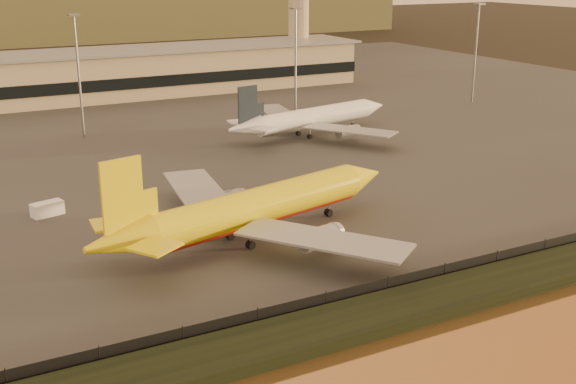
% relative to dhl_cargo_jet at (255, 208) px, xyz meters
% --- Properties ---
extents(ground, '(900.00, 900.00, 0.00)m').
position_rel_dhl_cargo_jet_xyz_m(ground, '(3.49, -9.53, -4.56)').
color(ground, black).
rests_on(ground, ground).
extents(embankment, '(320.00, 7.00, 1.40)m').
position_rel_dhl_cargo_jet_xyz_m(embankment, '(3.49, -26.53, -3.86)').
color(embankment, black).
rests_on(embankment, ground).
extents(tarmac, '(320.00, 220.00, 0.20)m').
position_rel_dhl_cargo_jet_xyz_m(tarmac, '(3.49, 85.47, -4.46)').
color(tarmac, '#2D2D2D').
rests_on(tarmac, ground).
extents(perimeter_fence, '(300.00, 0.05, 2.20)m').
position_rel_dhl_cargo_jet_xyz_m(perimeter_fence, '(3.49, -22.53, -3.26)').
color(perimeter_fence, black).
rests_on(perimeter_fence, tarmac).
extents(terminal_building, '(202.00, 25.00, 12.60)m').
position_rel_dhl_cargo_jet_xyz_m(terminal_building, '(-11.03, 116.02, 1.69)').
color(terminal_building, tan).
rests_on(terminal_building, tarmac).
extents(control_tower, '(11.20, 11.20, 35.50)m').
position_rel_dhl_cargo_jet_xyz_m(control_tower, '(73.49, 121.47, 17.10)').
color(control_tower, tan).
rests_on(control_tower, tarmac).
extents(apron_light_masts, '(152.20, 12.20, 25.40)m').
position_rel_dhl_cargo_jet_xyz_m(apron_light_masts, '(18.49, 65.47, 11.14)').
color(apron_light_masts, slate).
rests_on(apron_light_masts, tarmac).
extents(dhl_cargo_jet, '(48.45, 46.56, 14.60)m').
position_rel_dhl_cargo_jet_xyz_m(dhl_cargo_jet, '(0.00, 0.00, 0.00)').
color(dhl_cargo_jet, yellow).
rests_on(dhl_cargo_jet, tarmac).
extents(white_narrowbody_jet, '(43.03, 41.37, 12.43)m').
position_rel_dhl_cargo_jet_xyz_m(white_narrowbody_jet, '(36.90, 48.92, -0.65)').
color(white_narrowbody_jet, white).
rests_on(white_narrowbody_jet, tarmac).
extents(gse_vehicle_yellow, '(4.48, 2.85, 1.87)m').
position_rel_dhl_cargo_jet_xyz_m(gse_vehicle_yellow, '(17.32, 16.57, -3.43)').
color(gse_vehicle_yellow, yellow).
rests_on(gse_vehicle_yellow, tarmac).
extents(gse_vehicle_white, '(4.89, 3.13, 2.03)m').
position_rel_dhl_cargo_jet_xyz_m(gse_vehicle_white, '(-22.79, 22.85, -3.34)').
color(gse_vehicle_white, white).
rests_on(gse_vehicle_white, tarmac).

